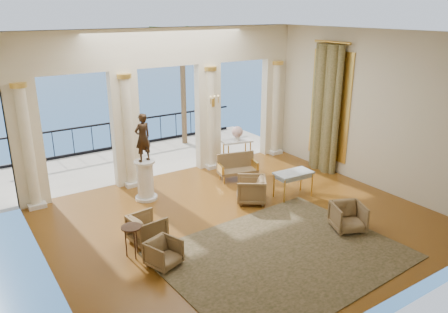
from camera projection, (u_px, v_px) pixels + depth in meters
floor at (242, 220)px, 10.88m from camera, size 9.00×9.00×0.00m
room_walls at (275, 117)px, 9.07m from camera, size 9.00×9.00×9.00m
arcade at (168, 94)px, 13.06m from camera, size 9.00×0.56×4.50m
terrace at (146, 159)px, 15.47m from camera, size 10.00×3.60×0.10m
balustrade at (128, 136)px, 16.59m from camera, size 9.00×0.06×1.03m
palm_tree at (182, 35)px, 15.81m from camera, size 2.00×2.00×4.50m
curtain at (326, 109)px, 13.66m from camera, size 0.33×1.40×4.09m
window_frame at (330, 106)px, 13.73m from camera, size 0.04×1.60×3.40m
wall_sconce at (214, 102)px, 13.66m from camera, size 0.30×0.11×0.33m
rug at (282, 255)px, 9.34m from camera, size 5.12×4.08×0.02m
armchair_a at (164, 252)px, 8.88m from camera, size 0.76×0.74×0.62m
armchair_b at (348, 216)px, 10.31m from camera, size 0.92×0.90×0.73m
armchair_c at (251, 189)px, 11.80m from camera, size 1.02×1.03×0.78m
armchair_d at (147, 227)px, 9.76m from camera, size 0.74×0.78×0.73m
settee at (237, 166)px, 13.43m from camera, size 1.30×0.80×0.80m
game_table at (294, 175)px, 12.06m from camera, size 1.09×0.64×0.73m
pedestal at (145, 181)px, 11.93m from camera, size 0.61×0.61×1.12m
statue at (143, 138)px, 11.54m from camera, size 0.53×0.41×1.31m
console_table at (237, 145)px, 14.20m from camera, size 1.05×0.59×0.94m
urn at (237, 133)px, 14.06m from camera, size 0.36×0.36×0.48m
side_table at (132, 231)px, 9.13m from camera, size 0.43×0.43×0.70m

